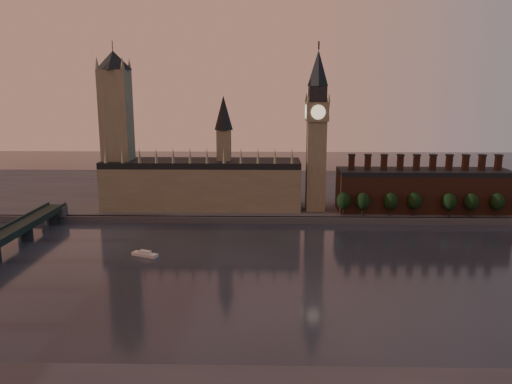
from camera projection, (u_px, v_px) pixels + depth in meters
The scene contains 14 objects.
ground at pixel (315, 277), 222.45m from camera, with size 900.00×900.00×0.00m, color black.
north_bank at pixel (294, 192), 396.32m from camera, with size 900.00×182.00×4.00m.
palace_of_westminster at pixel (203, 182), 331.92m from camera, with size 130.00×30.30×74.00m.
victoria_tower at pixel (117, 125), 325.58m from camera, with size 24.00×24.00×108.00m.
big_ben at pixel (317, 129), 318.36m from camera, with size 15.00×15.00×107.00m.
chimney_block at pixel (423, 190), 324.79m from camera, with size 110.00×25.00×37.00m.
embankment_tree_0 at pixel (344, 201), 312.40m from camera, with size 8.60×8.60×14.88m.
embankment_tree_1 at pixel (363, 201), 310.89m from camera, with size 8.60×8.60×14.88m.
embankment_tree_2 at pixel (391, 201), 310.99m from camera, with size 8.60×8.60×14.88m.
embankment_tree_3 at pixel (415, 201), 311.51m from camera, with size 8.60×8.60×14.88m.
embankment_tree_4 at pixel (449, 202), 309.50m from camera, with size 8.60×8.60×14.88m.
embankment_tree_5 at pixel (471, 202), 309.39m from camera, with size 8.60×8.60×14.88m.
embankment_tree_6 at pixel (497, 202), 309.69m from camera, with size 8.60×8.60×14.88m.
river_boat at pixel (145, 254), 249.75m from camera, with size 14.32×9.20×2.78m.
Camera 1 is at (-21.80, -210.63, 82.29)m, focal length 35.00 mm.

